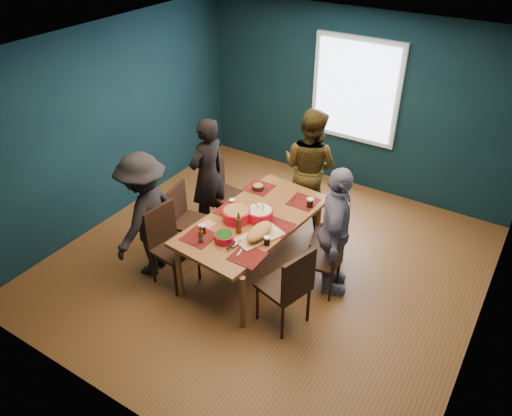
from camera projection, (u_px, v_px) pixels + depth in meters
The scene contains 26 objects.
room at pixel (281, 161), 5.85m from camera, with size 5.01×5.01×2.71m.
dining_table at pixel (254, 224), 5.97m from camera, with size 1.17×2.06×0.75m.
chair_left_far at pixel (220, 187), 6.96m from camera, with size 0.46×0.46×0.93m.
chair_left_mid at pixel (185, 215), 6.35m from camera, with size 0.50×0.50×0.96m.
chair_left_near at pixel (168, 239), 5.87m from camera, with size 0.50×0.50×1.00m.
chair_right_far at pixel (336, 235), 6.06m from camera, with size 0.49×0.49×0.88m.
chair_right_mid at pixel (330, 256), 5.72m from camera, with size 0.45×0.45×0.88m.
chair_right_near at pixel (290, 284), 5.21m from camera, with size 0.57×0.57×1.02m.
person_far_left at pixel (208, 176), 6.67m from camera, with size 0.60×0.39×1.63m, color black.
person_back at pixel (310, 167), 6.81m from camera, with size 0.82×0.64×1.69m, color black.
person_right at pixel (335, 233), 5.60m from camera, with size 0.95×0.39×1.62m, color silver.
person_near_left at pixel (145, 216), 5.89m from camera, with size 1.04×0.60×1.61m, color black.
bowl_salad at pixel (237, 214), 5.88m from camera, with size 0.34×0.34×0.14m.
bowl_dumpling at pixel (260, 214), 5.90m from camera, with size 0.32×0.32×0.30m.
bowl_herbs at pixel (224, 237), 5.54m from camera, with size 0.22×0.22×0.10m.
cutting_board at pixel (259, 233), 5.58m from camera, with size 0.46×0.71×0.15m.
small_bowl at pixel (258, 187), 6.48m from camera, with size 0.16×0.16×0.06m.
beer_bottle_a at pixel (201, 237), 5.51m from camera, with size 0.06×0.06×0.21m.
beer_bottle_b at pixel (239, 225), 5.65m from camera, with size 0.07×0.07×0.27m.
cola_glass_a at pixel (202, 229), 5.66m from camera, with size 0.08×0.08×0.11m.
cola_glass_b at pixel (267, 240), 5.48m from camera, with size 0.07×0.07×0.10m.
cola_glass_c at pixel (310, 202), 6.12m from camera, with size 0.09×0.09×0.12m.
cola_glass_d at pixel (232, 203), 6.12m from camera, with size 0.08×0.08×0.10m.
napkin_a at pixel (286, 224), 5.83m from camera, with size 0.12×0.12×0.00m, color #FF6B75.
napkin_b at pixel (208, 224), 5.84m from camera, with size 0.14×0.14×0.00m, color #FF6B75.
napkin_c at pixel (240, 260), 5.29m from camera, with size 0.12×0.12×0.00m, color #FF6B75.
Camera 1 is at (2.52, -4.28, 4.11)m, focal length 35.00 mm.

